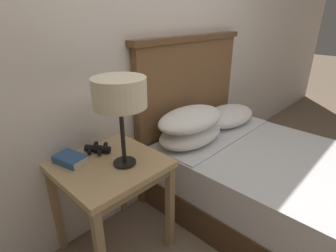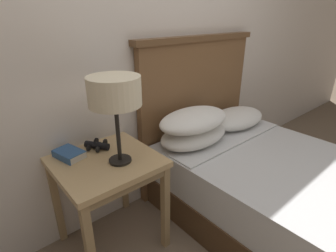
% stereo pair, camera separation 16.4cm
% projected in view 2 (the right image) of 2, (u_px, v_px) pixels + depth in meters
% --- Properties ---
extents(wall_back, '(8.00, 0.06, 2.60)m').
position_uv_depth(wall_back, '(148.00, 37.00, 1.84)').
color(wall_back, silver).
rests_on(wall_back, ground_plane).
extents(nightstand, '(0.58, 0.58, 0.66)m').
position_uv_depth(nightstand, '(106.00, 171.00, 1.59)').
color(nightstand, tan).
rests_on(nightstand, ground_plane).
extents(bed, '(1.26, 2.07, 1.29)m').
position_uv_depth(bed, '(287.00, 192.00, 1.82)').
color(bed, '#4E3520').
rests_on(bed, ground_plane).
extents(table_lamp, '(0.28, 0.28, 0.50)m').
position_uv_depth(table_lamp, '(115.00, 93.00, 1.37)').
color(table_lamp, black).
rests_on(table_lamp, nightstand).
extents(book_on_nightstand, '(0.16, 0.20, 0.04)m').
position_uv_depth(book_on_nightstand, '(69.00, 154.00, 1.56)').
color(book_on_nightstand, silver).
rests_on(book_on_nightstand, nightstand).
extents(binoculars_pair, '(0.16, 0.16, 0.05)m').
position_uv_depth(binoculars_pair, '(97.00, 145.00, 1.66)').
color(binoculars_pair, black).
rests_on(binoculars_pair, nightstand).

